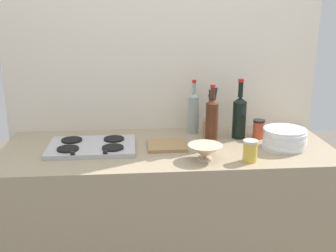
{
  "coord_description": "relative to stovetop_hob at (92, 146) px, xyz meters",
  "views": [
    {
      "loc": [
        -0.18,
        -2.1,
        1.65
      ],
      "look_at": [
        0.0,
        0.0,
        1.02
      ],
      "focal_mm": 43.59,
      "sensor_mm": 36.0,
      "label": 1
    }
  ],
  "objects": [
    {
      "name": "utensil_crock",
      "position": [
        0.68,
        0.14,
        0.06
      ],
      "size": [
        0.09,
        0.09,
        0.31
      ],
      "color": "#996B4C",
      "rests_on": "counter_block"
    },
    {
      "name": "cutting_board",
      "position": [
        0.41,
        -0.0,
        -0.01
      ],
      "size": [
        0.21,
        0.2,
        0.02
      ],
      "primitive_type": "cube",
      "rotation": [
        0.0,
        0.0,
        0.0
      ],
      "color": "#9E7A4C",
      "rests_on": "counter_block"
    },
    {
      "name": "wine_bottle_mid_right",
      "position": [
        0.59,
        0.24,
        0.12
      ],
      "size": [
        0.06,
        0.06,
        0.32
      ],
      "color": "gray",
      "rests_on": "counter_block"
    },
    {
      "name": "stovetop_hob",
      "position": [
        0.0,
        0.0,
        0.0
      ],
      "size": [
        0.47,
        0.32,
        0.04
      ],
      "color": "#B2B2B7",
      "rests_on": "counter_block"
    },
    {
      "name": "mixing_bowl",
      "position": [
        0.58,
        -0.21,
        0.03
      ],
      "size": [
        0.18,
        0.18,
        0.08
      ],
      "color": "beige",
      "rests_on": "counter_block"
    },
    {
      "name": "condiment_jar_front",
      "position": [
        0.95,
        0.11,
        0.04
      ],
      "size": [
        0.07,
        0.07,
        0.11
      ],
      "color": "#C64C2D",
      "rests_on": "counter_block"
    },
    {
      "name": "condiment_jar_rear",
      "position": [
        0.8,
        -0.25,
        0.04
      ],
      "size": [
        0.07,
        0.07,
        0.11
      ],
      "color": "gold",
      "rests_on": "counter_block"
    },
    {
      "name": "backsplash_panel",
      "position": [
        0.41,
        0.37,
        0.35
      ],
      "size": [
        1.9,
        0.06,
        2.52
      ],
      "primitive_type": "cube",
      "color": "beige",
      "rests_on": "ground"
    },
    {
      "name": "plate_stack",
      "position": [
        1.04,
        -0.07,
        0.04
      ],
      "size": [
        0.24,
        0.23,
        0.11
      ],
      "color": "white",
      "rests_on": "counter_block"
    },
    {
      "name": "counter_block",
      "position": [
        0.41,
        -0.01,
        -0.46
      ],
      "size": [
        1.8,
        0.7,
        0.9
      ],
      "primitive_type": "cube",
      "color": "tan",
      "rests_on": "ground"
    },
    {
      "name": "wine_bottle_mid_left",
      "position": [
        0.84,
        0.12,
        0.12
      ],
      "size": [
        0.08,
        0.08,
        0.35
      ],
      "color": "black",
      "rests_on": "counter_block"
    },
    {
      "name": "wine_bottle_leftmost",
      "position": [
        0.65,
        -0.03,
        0.13
      ],
      "size": [
        0.07,
        0.07,
        0.35
      ],
      "color": "#472314",
      "rests_on": "counter_block"
    }
  ]
}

